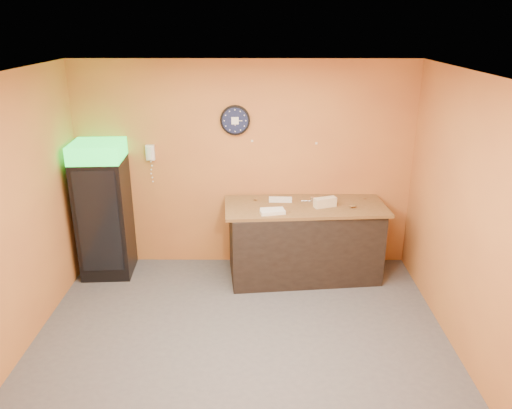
{
  "coord_description": "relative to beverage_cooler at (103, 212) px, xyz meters",
  "views": [
    {
      "loc": [
        0.18,
        -4.46,
        3.26
      ],
      "look_at": [
        0.16,
        0.6,
        1.37
      ],
      "focal_mm": 35.0,
      "sensor_mm": 36.0,
      "label": 1
    }
  ],
  "objects": [
    {
      "name": "floor",
      "position": [
        1.85,
        -1.61,
        -0.89
      ],
      "size": [
        4.5,
        4.5,
        0.0
      ],
      "primitive_type": "plane",
      "color": "#47474C",
      "rests_on": "ground"
    },
    {
      "name": "back_wall",
      "position": [
        1.85,
        0.39,
        0.51
      ],
      "size": [
        4.5,
        0.02,
        2.8
      ],
      "primitive_type": "cube",
      "color": "#C87D38",
      "rests_on": "floor"
    },
    {
      "name": "left_wall",
      "position": [
        -0.4,
        -1.61,
        0.51
      ],
      "size": [
        0.02,
        4.0,
        2.8
      ],
      "primitive_type": "cube",
      "color": "#C87D38",
      "rests_on": "floor"
    },
    {
      "name": "right_wall",
      "position": [
        4.1,
        -1.61,
        0.51
      ],
      "size": [
        0.02,
        4.0,
        2.8
      ],
      "primitive_type": "cube",
      "color": "#C87D38",
      "rests_on": "floor"
    },
    {
      "name": "ceiling",
      "position": [
        1.85,
        -1.61,
        1.91
      ],
      "size": [
        4.5,
        4.0,
        0.02
      ],
      "primitive_type": "cube",
      "color": "white",
      "rests_on": "back_wall"
    },
    {
      "name": "beverage_cooler",
      "position": [
        0.0,
        0.0,
        0.0
      ],
      "size": [
        0.67,
        0.68,
        1.81
      ],
      "rotation": [
        0.0,
        0.0,
        0.06
      ],
      "color": "black",
      "rests_on": "floor"
    },
    {
      "name": "prep_counter",
      "position": [
        2.64,
        -0.04,
        -0.4
      ],
      "size": [
        2.02,
        1.06,
        0.97
      ],
      "primitive_type": "cube",
      "rotation": [
        0.0,
        0.0,
        0.11
      ],
      "color": "black",
      "rests_on": "floor"
    },
    {
      "name": "wall_clock",
      "position": [
        1.73,
        0.36,
        1.14
      ],
      "size": [
        0.39,
        0.06,
        0.39
      ],
      "color": "black",
      "rests_on": "back_wall"
    },
    {
      "name": "wall_phone",
      "position": [
        0.6,
        0.34,
        0.72
      ],
      "size": [
        0.11,
        0.1,
        0.2
      ],
      "color": "white",
      "rests_on": "back_wall"
    },
    {
      "name": "butcher_paper",
      "position": [
        2.64,
        -0.04,
        0.1
      ],
      "size": [
        2.13,
        1.02,
        0.04
      ],
      "primitive_type": "cube",
      "rotation": [
        0.0,
        0.0,
        0.07
      ],
      "color": "brown",
      "rests_on": "prep_counter"
    },
    {
      "name": "sub_roll_stack",
      "position": [
        2.89,
        -0.11,
        0.18
      ],
      "size": [
        0.31,
        0.19,
        0.12
      ],
      "rotation": [
        0.0,
        0.0,
        0.35
      ],
      "color": "beige",
      "rests_on": "butcher_paper"
    },
    {
      "name": "wrapped_sandwich_left",
      "position": [
        2.21,
        -0.28,
        0.14
      ],
      "size": [
        0.3,
        0.15,
        0.04
      ],
      "primitive_type": "cube",
      "rotation": [
        0.0,
        0.0,
        0.14
      ],
      "color": "silver",
      "rests_on": "butcher_paper"
    },
    {
      "name": "wrapped_sandwich_mid",
      "position": [
        2.21,
        -0.35,
        0.14
      ],
      "size": [
        0.32,
        0.18,
        0.04
      ],
      "primitive_type": "cube",
      "rotation": [
        0.0,
        0.0,
        0.22
      ],
      "color": "silver",
      "rests_on": "butcher_paper"
    },
    {
      "name": "wrapped_sandwich_right",
      "position": [
        2.33,
        0.1,
        0.14
      ],
      "size": [
        0.31,
        0.13,
        0.04
      ],
      "primitive_type": "cube",
      "rotation": [
        0.0,
        0.0,
        -0.03
      ],
      "color": "silver",
      "rests_on": "butcher_paper"
    },
    {
      "name": "kitchen_tool",
      "position": [
        2.75,
        0.08,
        0.15
      ],
      "size": [
        0.06,
        0.06,
        0.06
      ],
      "primitive_type": "cylinder",
      "color": "silver",
      "rests_on": "butcher_paper"
    }
  ]
}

